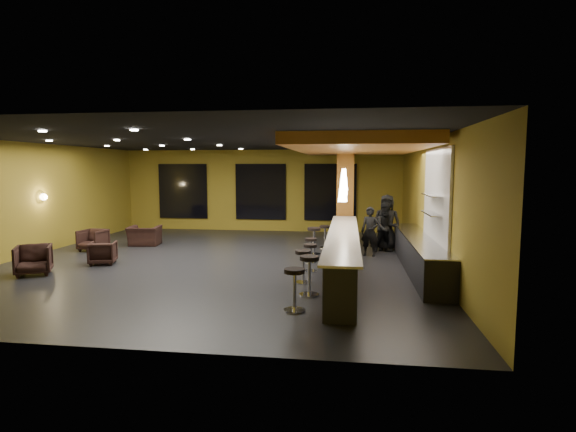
# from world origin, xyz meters

# --- Properties ---
(floor) EXTENTS (12.00, 13.00, 0.10)m
(floor) POSITION_xyz_m (0.00, 0.00, -0.05)
(floor) COLOR black
(floor) RESTS_ON ground
(ceiling) EXTENTS (12.00, 13.00, 0.10)m
(ceiling) POSITION_xyz_m (0.00, 0.00, 3.55)
(ceiling) COLOR black
(wall_back) EXTENTS (12.00, 0.10, 3.50)m
(wall_back) POSITION_xyz_m (0.00, 6.55, 1.75)
(wall_back) COLOR olive
(wall_back) RESTS_ON floor
(wall_front) EXTENTS (12.00, 0.10, 3.50)m
(wall_front) POSITION_xyz_m (0.00, -6.55, 1.75)
(wall_front) COLOR olive
(wall_front) RESTS_ON floor
(wall_left) EXTENTS (0.10, 13.00, 3.50)m
(wall_left) POSITION_xyz_m (-6.05, 0.00, 1.75)
(wall_left) COLOR olive
(wall_left) RESTS_ON floor
(wall_right) EXTENTS (0.10, 13.00, 3.50)m
(wall_right) POSITION_xyz_m (6.05, 0.00, 1.75)
(wall_right) COLOR olive
(wall_right) RESTS_ON floor
(wood_soffit) EXTENTS (3.60, 8.00, 0.28)m
(wood_soffit) POSITION_xyz_m (4.00, 1.00, 3.36)
(wood_soffit) COLOR #BA7536
(wood_soffit) RESTS_ON ceiling
(window_left) EXTENTS (2.20, 0.06, 2.40)m
(window_left) POSITION_xyz_m (-3.50, 6.44, 1.70)
(window_left) COLOR black
(window_left) RESTS_ON wall_back
(window_center) EXTENTS (2.20, 0.06, 2.40)m
(window_center) POSITION_xyz_m (0.00, 6.44, 1.70)
(window_center) COLOR black
(window_center) RESTS_ON wall_back
(window_right) EXTENTS (2.20, 0.06, 2.40)m
(window_right) POSITION_xyz_m (3.00, 6.44, 1.70)
(window_right) COLOR black
(window_right) RESTS_ON wall_back
(tile_backsplash) EXTENTS (0.06, 3.20, 2.40)m
(tile_backsplash) POSITION_xyz_m (5.96, -1.00, 2.00)
(tile_backsplash) COLOR white
(tile_backsplash) RESTS_ON wall_right
(bar_counter) EXTENTS (0.60, 8.00, 1.00)m
(bar_counter) POSITION_xyz_m (3.65, -1.00, 0.50)
(bar_counter) COLOR black
(bar_counter) RESTS_ON floor
(bar_top) EXTENTS (0.78, 8.10, 0.05)m
(bar_top) POSITION_xyz_m (3.65, -1.00, 1.02)
(bar_top) COLOR white
(bar_top) RESTS_ON bar_counter
(prep_counter) EXTENTS (0.70, 6.00, 0.86)m
(prep_counter) POSITION_xyz_m (5.65, -0.50, 0.43)
(prep_counter) COLOR black
(prep_counter) RESTS_ON floor
(prep_top) EXTENTS (0.72, 6.00, 0.03)m
(prep_top) POSITION_xyz_m (5.65, -0.50, 0.89)
(prep_top) COLOR silver
(prep_top) RESTS_ON prep_counter
(wall_shelf_lower) EXTENTS (0.30, 1.50, 0.03)m
(wall_shelf_lower) POSITION_xyz_m (5.82, -1.20, 1.60)
(wall_shelf_lower) COLOR silver
(wall_shelf_lower) RESTS_ON wall_right
(wall_shelf_upper) EXTENTS (0.30, 1.50, 0.03)m
(wall_shelf_upper) POSITION_xyz_m (5.82, -1.20, 2.05)
(wall_shelf_upper) COLOR silver
(wall_shelf_upper) RESTS_ON wall_right
(column) EXTENTS (0.60, 0.60, 3.50)m
(column) POSITION_xyz_m (3.65, 3.60, 1.75)
(column) COLOR brown
(column) RESTS_ON floor
(wall_sconce) EXTENTS (0.22, 0.22, 0.22)m
(wall_sconce) POSITION_xyz_m (-5.88, 0.50, 1.80)
(wall_sconce) COLOR #FFE5B2
(wall_sconce) RESTS_ON wall_left
(pendant_0) EXTENTS (0.20, 0.20, 0.70)m
(pendant_0) POSITION_xyz_m (3.65, -3.00, 2.35)
(pendant_0) COLOR white
(pendant_0) RESTS_ON wood_soffit
(pendant_1) EXTENTS (0.20, 0.20, 0.70)m
(pendant_1) POSITION_xyz_m (3.65, -0.50, 2.35)
(pendant_1) COLOR white
(pendant_1) RESTS_ON wood_soffit
(pendant_2) EXTENTS (0.20, 0.20, 0.70)m
(pendant_2) POSITION_xyz_m (3.65, 2.00, 2.35)
(pendant_2) COLOR white
(pendant_2) RESTS_ON wood_soffit
(staff_a) EXTENTS (0.64, 0.50, 1.53)m
(staff_a) POSITION_xyz_m (4.45, 1.34, 0.76)
(staff_a) COLOR black
(staff_a) RESTS_ON floor
(staff_b) EXTENTS (0.92, 0.80, 1.61)m
(staff_b) POSITION_xyz_m (4.98, 2.00, 0.81)
(staff_b) COLOR black
(staff_b) RESTS_ON floor
(staff_c) EXTENTS (0.97, 0.70, 1.85)m
(staff_c) POSITION_xyz_m (5.03, 2.37, 0.93)
(staff_c) COLOR black
(staff_c) RESTS_ON floor
(armchair_a) EXTENTS (1.12, 1.13, 0.76)m
(armchair_a) POSITION_xyz_m (-4.18, -2.32, 0.38)
(armchair_a) COLOR black
(armchair_a) RESTS_ON floor
(armchair_b) EXTENTS (0.87, 0.88, 0.64)m
(armchair_b) POSITION_xyz_m (-3.12, -0.88, 0.32)
(armchair_b) COLOR black
(armchair_b) RESTS_ON floor
(armchair_c) EXTENTS (0.83, 0.85, 0.71)m
(armchair_c) POSITION_xyz_m (-4.57, 1.03, 0.35)
(armchair_c) COLOR black
(armchair_c) RESTS_ON floor
(armchair_d) EXTENTS (1.15, 1.03, 0.68)m
(armchair_d) POSITION_xyz_m (-3.35, 2.23, 0.34)
(armchair_d) COLOR black
(armchair_d) RESTS_ON floor
(bar_stool_0) EXTENTS (0.42, 0.42, 0.82)m
(bar_stool_0) POSITION_xyz_m (2.78, -4.35, 0.53)
(bar_stool_0) COLOR silver
(bar_stool_0) RESTS_ON floor
(bar_stool_1) EXTENTS (0.43, 0.43, 0.86)m
(bar_stool_1) POSITION_xyz_m (2.97, -3.27, 0.55)
(bar_stool_1) COLOR silver
(bar_stool_1) RESTS_ON floor
(bar_stool_2) EXTENTS (0.40, 0.40, 0.78)m
(bar_stool_2) POSITION_xyz_m (2.73, -2.25, 0.50)
(bar_stool_2) COLOR silver
(bar_stool_2) RESTS_ON floor
(bar_stool_3) EXTENTS (0.37, 0.37, 0.73)m
(bar_stool_3) POSITION_xyz_m (2.80, -1.04, 0.47)
(bar_stool_3) COLOR silver
(bar_stool_3) RESTS_ON floor
(bar_stool_4) EXTENTS (0.36, 0.36, 0.71)m
(bar_stool_4) POSITION_xyz_m (2.72, 0.10, 0.46)
(bar_stool_4) COLOR silver
(bar_stool_4) RESTS_ON floor
(bar_stool_5) EXTENTS (0.44, 0.44, 0.86)m
(bar_stool_5) POSITION_xyz_m (2.72, 1.29, 0.55)
(bar_stool_5) COLOR silver
(bar_stool_5) RESTS_ON floor
(bar_stool_6) EXTENTS (0.39, 0.39, 0.77)m
(bar_stool_6) POSITION_xyz_m (2.99, 2.50, 0.50)
(bar_stool_6) COLOR silver
(bar_stool_6) RESTS_ON floor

